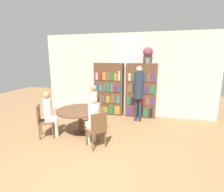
# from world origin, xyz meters

# --- Properties ---
(ground_plane) EXTENTS (16.00, 16.00, 0.00)m
(ground_plane) POSITION_xyz_m (0.00, 0.00, 0.00)
(ground_plane) COLOR olive
(wall_back) EXTENTS (6.40, 0.07, 3.00)m
(wall_back) POSITION_xyz_m (0.00, 3.67, 1.51)
(wall_back) COLOR beige
(wall_back) RESTS_ON ground_plane
(bookshelf_left) EXTENTS (1.08, 0.34, 1.94)m
(bookshelf_left) POSITION_xyz_m (-0.60, 3.48, 0.97)
(bookshelf_left) COLOR brown
(bookshelf_left) RESTS_ON ground_plane
(bookshelf_right) EXTENTS (1.08, 0.34, 1.94)m
(bookshelf_right) POSITION_xyz_m (0.60, 3.48, 0.97)
(bookshelf_right) COLOR brown
(bookshelf_right) RESTS_ON ground_plane
(flower_vase) EXTENTS (0.33, 0.33, 0.54)m
(flower_vase) POSITION_xyz_m (0.78, 3.48, 2.28)
(flower_vase) COLOR slate
(flower_vase) RESTS_ON bookshelf_right
(reading_table) EXTENTS (1.33, 1.33, 0.70)m
(reading_table) POSITION_xyz_m (-0.90, 1.57, 0.60)
(reading_table) COLOR brown
(reading_table) RESTS_ON ground_plane
(chair_near_camera) EXTENTS (0.55, 0.55, 0.90)m
(chair_near_camera) POSITION_xyz_m (-1.77, 1.07, 0.51)
(chair_near_camera) COLOR brown
(chair_near_camera) RESTS_ON ground_plane
(chair_left_side) EXTENTS (0.44, 0.44, 0.90)m
(chair_left_side) POSITION_xyz_m (-0.79, 2.56, 0.51)
(chair_left_side) COLOR brown
(chair_left_side) RESTS_ON ground_plane
(chair_far_side) EXTENTS (0.57, 0.57, 0.90)m
(chair_far_side) POSITION_xyz_m (-0.16, 0.89, 0.51)
(chair_far_side) COLOR brown
(chair_far_side) RESTS_ON ground_plane
(seated_reader_left) EXTENTS (0.27, 0.37, 1.27)m
(seated_reader_left) POSITION_xyz_m (-0.81, 2.38, 0.72)
(seated_reader_left) COLOR beige
(seated_reader_left) RESTS_ON ground_plane
(seated_reader_right) EXTENTS (0.43, 0.42, 1.26)m
(seated_reader_right) POSITION_xyz_m (-0.29, 1.01, 0.72)
(seated_reader_right) COLOR silver
(seated_reader_right) RESTS_ON ground_plane
(seated_reader_back) EXTENTS (0.39, 0.35, 1.26)m
(seated_reader_back) POSITION_xyz_m (-1.61, 1.16, 0.71)
(seated_reader_back) COLOR silver
(seated_reader_back) RESTS_ON ground_plane
(librarian_standing) EXTENTS (0.31, 0.58, 1.87)m
(librarian_standing) POSITION_xyz_m (0.57, 2.98, 1.15)
(librarian_standing) COLOR #232D3D
(librarian_standing) RESTS_ON ground_plane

